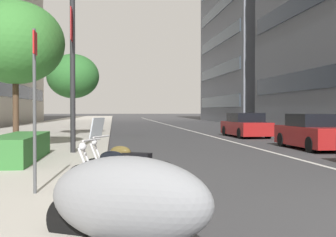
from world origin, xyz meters
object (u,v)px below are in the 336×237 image
Objects in this scene: motorcycle_far_end_row at (128,201)px; motorcycle_mid_row at (126,168)px; street_tree_near_plaza_corner at (73,76)px; car_following_behind at (245,126)px; street_tree_by_lamp_post at (15,43)px; street_lamp_with_banners at (83,0)px; car_far_down_avenue at (315,133)px; parking_sign_by_curb at (35,96)px; motorcycle_by_sign_pole at (120,179)px.

motorcycle_mid_row is (4.07, -0.10, -0.17)m from motorcycle_far_end_row.
street_tree_near_plaza_corner is (17.54, 2.63, 3.20)m from motorcycle_mid_row.
car_following_behind is 0.84× the size of street_tree_by_lamp_post.
car_far_down_avenue is at bearing -79.32° from street_lamp_with_banners.
car_following_behind is 14.94m from street_tree_by_lamp_post.
street_tree_near_plaza_corner is (0.89, 10.30, 2.95)m from car_following_behind.
car_far_down_avenue reaches higher than motorcycle_mid_row.
street_tree_near_plaza_corner is at bearing 83.10° from car_following_behind.
parking_sign_by_curb is 8.36m from street_lamp_with_banners.
street_lamp_with_banners is 1.87× the size of street_tree_near_plaza_corner.
motorcycle_by_sign_pole is at bearing 154.67° from car_following_behind.
car_far_down_avenue is at bearing -104.59° from motorcycle_mid_row.
street_lamp_with_banners is at bearing -2.68° from parking_sign_by_curb.
street_tree_by_lamp_post is (11.83, 3.73, 3.50)m from motorcycle_far_end_row.
street_lamp_with_banners is at bearing -54.68° from motorcycle_far_end_row.
car_following_behind is at bearing -94.93° from street_tree_near_plaza_corner.
street_tree_by_lamp_post is at bearing -42.45° from motorcycle_by_sign_pole.
car_following_behind is 14.36m from street_lamp_with_banners.
motorcycle_mid_row is (1.45, -0.14, 0.00)m from motorcycle_by_sign_pole.
street_tree_near_plaza_corner reaches higher than car_following_behind.
motorcycle_mid_row is at bearing -69.83° from motorcycle_by_sign_pole.
motorcycle_by_sign_pole is 19.72m from car_following_behind.
street_tree_near_plaza_corner is at bearing -51.78° from motorcycle_mid_row.
street_tree_near_plaza_corner is at bearing 48.74° from car_far_down_avenue.
motorcycle_far_end_row is at bearing 146.42° from car_far_down_avenue.
motorcycle_mid_row is 0.45× the size of car_far_down_avenue.
street_tree_near_plaza_corner is at bearing -54.34° from motorcycle_far_end_row.
parking_sign_by_curb reaches higher than car_following_behind.
car_following_behind is (8.42, 0.36, 0.00)m from car_far_down_avenue.
car_following_behind reaches higher than motorcycle_far_end_row.
street_tree_near_plaza_corner is (11.07, 1.36, -1.81)m from street_lamp_with_banners.
motorcycle_mid_row is 0.22× the size of street_lamp_with_banners.
motorcycle_by_sign_pole is at bearing -158.16° from street_tree_by_lamp_post.
motorcycle_by_sign_pole is 0.45× the size of car_far_down_avenue.
street_tree_by_lamp_post reaches higher than car_far_down_avenue.
motorcycle_by_sign_pole is 9.45m from street_lamp_with_banners.
motorcycle_mid_row is 9.39m from street_tree_by_lamp_post.
street_tree_by_lamp_post reaches higher than parking_sign_by_curb.
parking_sign_by_curb is at bearing 150.34° from car_following_behind.
car_far_down_avenue is 14.46m from street_tree_near_plaza_corner.
car_following_behind is 1.59× the size of parking_sign_by_curb.
car_following_behind is at bearing -52.28° from street_tree_by_lamp_post.
parking_sign_by_curb is (-17.72, 9.30, 1.19)m from car_following_behind.
parking_sign_by_curb reaches higher than car_far_down_avenue.
car_far_down_avenue is 0.94× the size of car_following_behind.
motorcycle_far_end_row is 1.08× the size of motorcycle_by_sign_pole.
car_far_down_avenue reaches higher than motorcycle_by_sign_pole.
motorcycle_mid_row is at bearing -153.72° from street_tree_by_lamp_post.
motorcycle_mid_row is at bearing -56.61° from parking_sign_by_curb.
motorcycle_mid_row is 18.03m from street_tree_near_plaza_corner.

